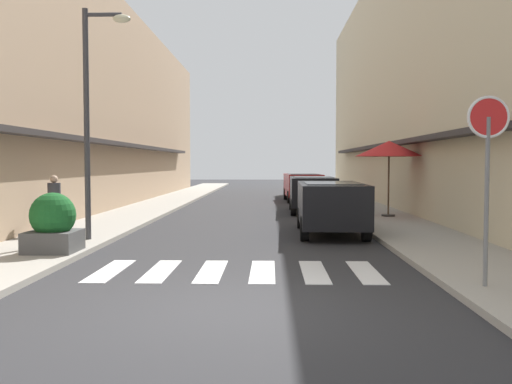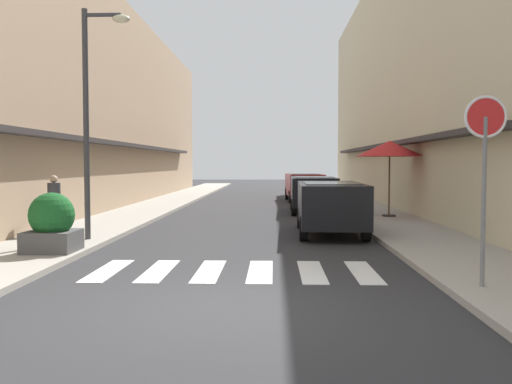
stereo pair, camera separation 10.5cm
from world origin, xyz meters
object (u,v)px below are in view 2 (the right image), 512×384
object	(u,v)px
round_street_sign	(485,141)
cafe_umbrella	(390,149)
parked_car_mid	(313,190)
street_lamp	(93,100)
pedestrian_walking_near	(54,203)
planter_corner	(52,224)
parked_car_far	(304,184)
parked_car_near	(331,202)

from	to	relation	value
round_street_sign	cafe_umbrella	xyz separation A→B (m)	(0.91, 11.42, 0.17)
parked_car_mid	street_lamp	size ratio (longest dim) A/B	0.74
parked_car_mid	pedestrian_walking_near	bearing A→B (deg)	-133.60
planter_corner	pedestrian_walking_near	size ratio (longest dim) A/B	0.81
street_lamp	pedestrian_walking_near	distance (m)	3.20
parked_car_far	street_lamp	world-z (taller)	street_lamp
round_street_sign	planter_corner	size ratio (longest dim) A/B	2.30
round_street_sign	pedestrian_walking_near	xyz separation A→B (m)	(-9.12, 6.23, -1.41)
parked_car_mid	planter_corner	xyz separation A→B (m)	(-6.35, -10.98, -0.21)
parked_car_near	pedestrian_walking_near	bearing A→B (deg)	-173.02
round_street_sign	cafe_umbrella	distance (m)	11.46
street_lamp	planter_corner	world-z (taller)	street_lamp
planter_corner	pedestrian_walking_near	xyz separation A→B (m)	(-1.17, 3.08, 0.23)
cafe_umbrella	planter_corner	world-z (taller)	cafe_umbrella
parked_car_far	planter_corner	distance (m)	18.90
parked_car_near	cafe_umbrella	size ratio (longest dim) A/B	1.62
cafe_umbrella	street_lamp	bearing A→B (deg)	-143.69
planter_corner	parked_car_far	bearing A→B (deg)	70.36
round_street_sign	planter_corner	world-z (taller)	round_street_sign
parked_car_mid	parked_car_far	size ratio (longest dim) A/B	0.97
parked_car_far	cafe_umbrella	xyz separation A→B (m)	(2.51, -9.52, 1.60)
parked_car_mid	planter_corner	distance (m)	12.69
cafe_umbrella	planter_corner	size ratio (longest dim) A/B	2.12
street_lamp	cafe_umbrella	world-z (taller)	street_lamp
cafe_umbrella	parked_car_far	bearing A→B (deg)	104.77
parked_car_far	street_lamp	size ratio (longest dim) A/B	0.76
parked_car_far	parked_car_near	bearing A→B (deg)	-90.00
parked_car_near	pedestrian_walking_near	size ratio (longest dim) A/B	2.77
parked_car_mid	round_street_sign	bearing A→B (deg)	-83.54
street_lamp	parked_car_mid	bearing A→B (deg)	56.06
parked_car_mid	street_lamp	bearing A→B (deg)	-123.94
round_street_sign	planter_corner	distance (m)	8.71
parked_car_near	parked_car_mid	bearing A→B (deg)	90.00
cafe_umbrella	planter_corner	distance (m)	12.26
parked_car_far	planter_corner	size ratio (longest dim) A/B	3.39
round_street_sign	pedestrian_walking_near	distance (m)	11.14
parked_car_far	round_street_sign	size ratio (longest dim) A/B	1.48
parked_car_near	parked_car_mid	world-z (taller)	same
parked_car_mid	cafe_umbrella	bearing A→B (deg)	-47.17
parked_car_far	planter_corner	bearing A→B (deg)	-109.64
pedestrian_walking_near	cafe_umbrella	bearing A→B (deg)	148.44
street_lamp	cafe_umbrella	xyz separation A→B (m)	(8.57, 6.30, -1.04)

